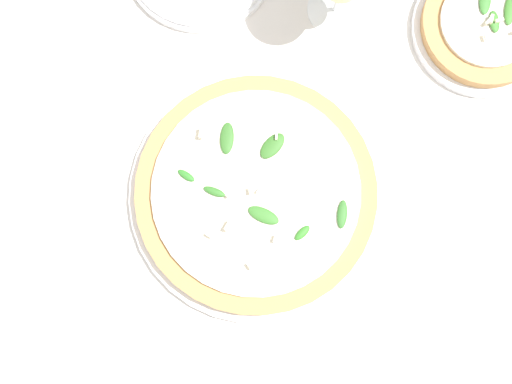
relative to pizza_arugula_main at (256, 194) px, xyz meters
The scene contains 3 objects.
ground_plane 0.04m from the pizza_arugula_main, 111.33° to the right, with size 6.00×6.00×0.00m, color silver.
pizza_arugula_main is the anchor object (origin of this frame).
pizza_personal_side 0.38m from the pizza_arugula_main, 111.41° to the left, with size 0.19×0.19×0.05m.
Camera 1 is at (0.16, -0.01, 0.92)m, focal length 50.00 mm.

